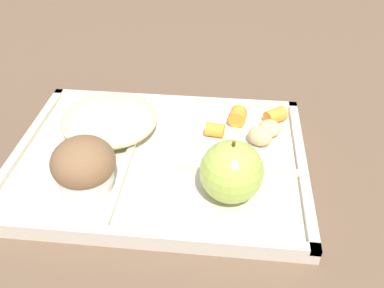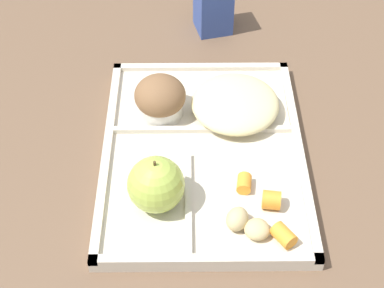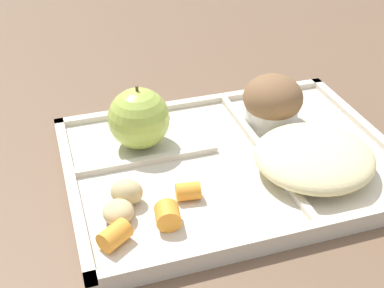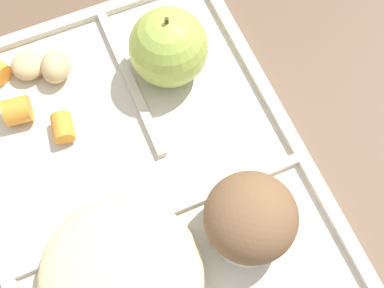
% 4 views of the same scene
% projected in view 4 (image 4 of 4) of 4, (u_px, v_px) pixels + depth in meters
% --- Properties ---
extents(ground, '(6.00, 6.00, 0.00)m').
position_uv_depth(ground, '(147.00, 182.00, 0.49)').
color(ground, brown).
extents(lunch_tray, '(0.39, 0.29, 0.02)m').
position_uv_depth(lunch_tray, '(147.00, 179.00, 0.48)').
color(lunch_tray, beige).
rests_on(lunch_tray, ground).
extents(green_apple, '(0.07, 0.07, 0.08)m').
position_uv_depth(green_apple, '(169.00, 47.00, 0.49)').
color(green_apple, '#A8C14C').
rests_on(green_apple, lunch_tray).
extents(bran_muffin, '(0.08, 0.08, 0.07)m').
position_uv_depth(bran_muffin, '(250.00, 219.00, 0.43)').
color(bran_muffin, silver).
rests_on(bran_muffin, lunch_tray).
extents(carrot_slice_tilted, '(0.03, 0.02, 0.02)m').
position_uv_depth(carrot_slice_tilted, '(63.00, 128.00, 0.48)').
color(carrot_slice_tilted, orange).
rests_on(carrot_slice_tilted, lunch_tray).
extents(carrot_slice_back, '(0.03, 0.03, 0.02)m').
position_uv_depth(carrot_slice_back, '(18.00, 111.00, 0.49)').
color(carrot_slice_back, orange).
rests_on(carrot_slice_back, lunch_tray).
extents(potato_chunk_corner, '(0.04, 0.04, 0.03)m').
position_uv_depth(potato_chunk_corner, '(56.00, 67.00, 0.51)').
color(potato_chunk_corner, tan).
rests_on(potato_chunk_corner, lunch_tray).
extents(potato_chunk_browned, '(0.04, 0.04, 0.02)m').
position_uv_depth(potato_chunk_browned, '(28.00, 65.00, 0.51)').
color(potato_chunk_browned, tan).
rests_on(potato_chunk_browned, lunch_tray).
extents(egg_noodle_pile, '(0.14, 0.13, 0.04)m').
position_uv_depth(egg_noodle_pile, '(121.00, 277.00, 0.42)').
color(egg_noodle_pile, beige).
rests_on(egg_noodle_pile, lunch_tray).
extents(meatball_front, '(0.04, 0.04, 0.04)m').
position_uv_depth(meatball_front, '(127.00, 250.00, 0.43)').
color(meatball_front, brown).
rests_on(meatball_front, lunch_tray).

